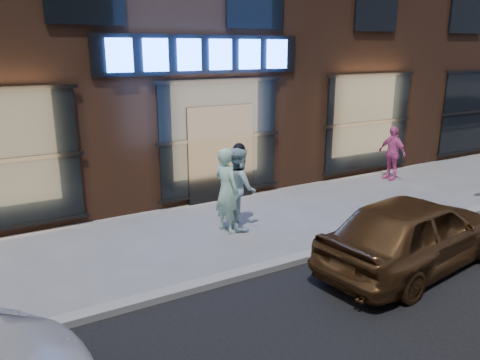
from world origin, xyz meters
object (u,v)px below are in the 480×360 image
at_px(man_cap, 239,187).
at_px(gold_sedan, 414,232).
at_px(passerby, 392,153).
at_px(man_bowtie, 227,190).

distance_m(man_cap, gold_sedan, 3.64).
height_order(man_cap, gold_sedan, man_cap).
relative_size(man_cap, passerby, 1.12).
bearing_deg(passerby, man_bowtie, -82.88).
bearing_deg(passerby, man_cap, -83.15).
bearing_deg(man_cap, man_bowtie, 118.23).
bearing_deg(man_cap, passerby, -66.41).
xyz_separation_m(man_cap, passerby, (5.78, 1.09, -0.10)).
bearing_deg(man_bowtie, man_cap, -86.94).
xyz_separation_m(man_bowtie, passerby, (6.14, 1.19, -0.11)).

